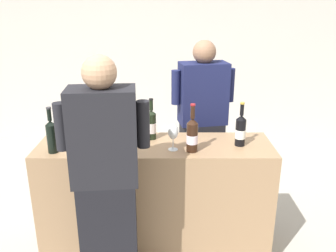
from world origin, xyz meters
TOP-DOWN VIEW (x-y plane):
  - ground_plane at (0.00, 0.00)m, footprint 12.00×12.00m
  - wall_back at (0.00, 2.60)m, footprint 8.00×0.10m
  - counter at (0.00, 0.00)m, footprint 1.82×0.53m
  - wine_bottle_0 at (-0.54, -0.10)m, footprint 0.08×0.08m
  - wine_bottle_1 at (-0.03, 0.12)m, footprint 0.07×0.07m
  - wine_bottle_2 at (-0.20, -0.10)m, footprint 0.08×0.08m
  - wine_bottle_3 at (0.28, -0.13)m, footprint 0.08×0.08m
  - wine_bottle_4 at (-0.74, -0.15)m, footprint 0.07×0.07m
  - wine_bottle_5 at (0.65, -0.02)m, footprint 0.08×0.08m
  - wine_glass at (0.14, -0.11)m, footprint 0.08×0.08m
  - person_server at (0.42, 0.59)m, footprint 0.58×0.31m
  - person_guest at (-0.29, -0.54)m, footprint 0.56×0.28m

SIDE VIEW (x-z plane):
  - ground_plane at x=0.00m, z-range 0.00..0.00m
  - counter at x=0.00m, z-range 0.00..0.96m
  - person_server at x=0.42m, z-range -0.02..1.67m
  - person_guest at x=-0.29m, z-range -0.02..1.71m
  - wine_bottle_2 at x=-0.20m, z-range 0.91..1.24m
  - wine_bottle_0 at x=-0.54m, z-range 0.92..1.24m
  - wine_bottle_1 at x=-0.03m, z-range 0.92..1.25m
  - wine_bottle_5 at x=0.65m, z-range 0.91..1.26m
  - wine_bottle_3 at x=0.28m, z-range 0.91..1.27m
  - wine_bottle_4 at x=-0.74m, z-range 0.92..1.27m
  - wine_glass at x=0.14m, z-range 1.00..1.20m
  - wall_back at x=0.00m, z-range 0.00..2.80m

